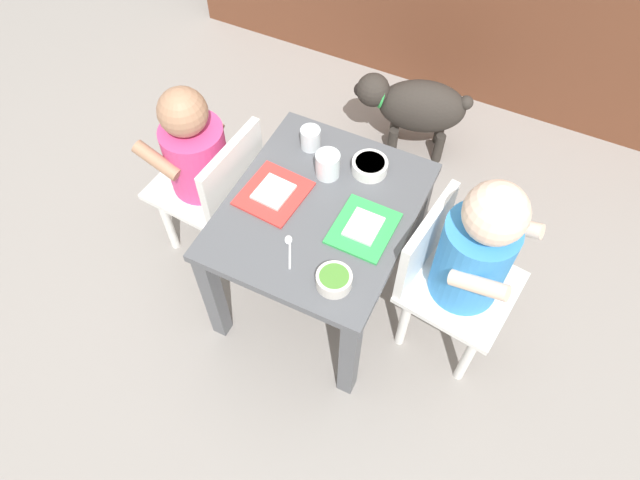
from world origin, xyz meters
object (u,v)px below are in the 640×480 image
(seated_child_left, at_px, (199,158))
(food_tray_left, at_px, (274,193))
(seated_child_right, at_px, (471,255))
(water_cup_right, at_px, (328,166))
(dining_table, at_px, (320,225))
(dog, at_px, (415,105))
(veggie_bowl_near, at_px, (334,280))
(food_tray_right, at_px, (363,228))
(water_cup_left, at_px, (311,139))
(spoon_by_left_tray, at_px, (288,248))
(cereal_bowl_left_side, at_px, (370,166))

(seated_child_left, xyz_separation_m, food_tray_left, (0.27, -0.05, 0.03))
(seated_child_right, bearing_deg, water_cup_right, 168.95)
(food_tray_left, height_order, water_cup_right, water_cup_right)
(dining_table, bearing_deg, dog, 87.73)
(dining_table, distance_m, veggie_bowl_near, 0.26)
(seated_child_left, bearing_deg, dog, 57.94)
(food_tray_left, height_order, food_tray_right, same)
(dining_table, bearing_deg, water_cup_left, 122.78)
(water_cup_left, relative_size, veggie_bowl_near, 0.73)
(seated_child_right, height_order, spoon_by_left_tray, seated_child_right)
(seated_child_left, relative_size, cereal_bowl_left_side, 6.47)
(seated_child_right, height_order, water_cup_left, seated_child_right)
(dog, height_order, spoon_by_left_tray, spoon_by_left_tray)
(water_cup_left, distance_m, spoon_by_left_tray, 0.36)
(food_tray_right, height_order, spoon_by_left_tray, food_tray_right)
(dog, bearing_deg, spoon_by_left_tray, -92.82)
(food_tray_left, relative_size, food_tray_right, 1.07)
(seated_child_right, bearing_deg, food_tray_left, -175.34)
(dog, height_order, water_cup_left, water_cup_left)
(food_tray_left, xyz_separation_m, veggie_bowl_near, (0.26, -0.18, 0.01))
(seated_child_left, relative_size, water_cup_left, 9.93)
(cereal_bowl_left_side, xyz_separation_m, spoon_by_left_tray, (-0.08, -0.33, -0.02))
(food_tray_right, bearing_deg, spoon_by_left_tray, -136.68)
(seated_child_left, relative_size, dog, 1.55)
(water_cup_left, relative_size, water_cup_right, 0.86)
(seated_child_right, bearing_deg, veggie_bowl_near, -140.52)
(dining_table, xyz_separation_m, cereal_bowl_left_side, (0.07, 0.18, 0.10))
(cereal_bowl_left_side, height_order, spoon_by_left_tray, cereal_bowl_left_side)
(water_cup_right, bearing_deg, seated_child_left, -167.30)
(seated_child_right, relative_size, spoon_by_left_tray, 7.38)
(water_cup_left, bearing_deg, cereal_bowl_left_side, -3.62)
(dog, bearing_deg, seated_child_right, -61.41)
(food_tray_left, height_order, spoon_by_left_tray, food_tray_left)
(food_tray_right, bearing_deg, seated_child_right, 9.07)
(seated_child_left, bearing_deg, cereal_bowl_left_side, 17.13)
(food_tray_right, xyz_separation_m, water_cup_left, (-0.25, 0.20, 0.02))
(seated_child_left, distance_m, dog, 0.83)
(dog, bearing_deg, dining_table, -92.27)
(veggie_bowl_near, bearing_deg, seated_child_right, 39.48)
(food_tray_left, xyz_separation_m, cereal_bowl_left_side, (0.20, 0.19, 0.01))
(food_tray_right, bearing_deg, seated_child_left, 175.12)
(seated_child_right, distance_m, food_tray_left, 0.54)
(seated_child_right, relative_size, water_cup_right, 9.32)
(water_cup_left, xyz_separation_m, water_cup_right, (0.09, -0.07, 0.00))
(food_tray_left, bearing_deg, dog, 77.72)
(water_cup_left, height_order, water_cup_right, water_cup_right)
(food_tray_right, distance_m, water_cup_left, 0.32)
(seated_child_left, bearing_deg, water_cup_right, 12.70)
(dog, xyz_separation_m, spoon_by_left_tray, (-0.04, -0.87, 0.23))
(veggie_bowl_near, height_order, cereal_bowl_left_side, veggie_bowl_near)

